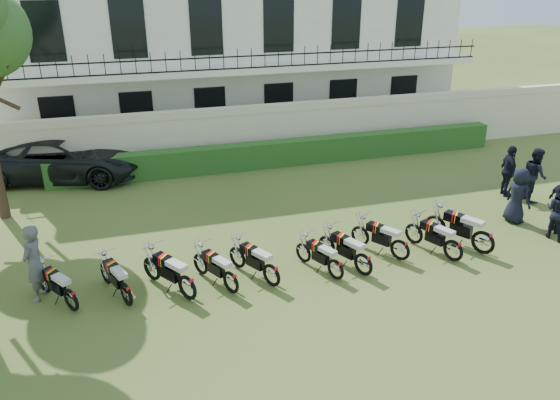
{
  "coord_description": "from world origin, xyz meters",
  "views": [
    {
      "loc": [
        -5.02,
        -12.52,
        7.4
      ],
      "look_at": [
        -0.9,
        1.58,
        1.03
      ],
      "focal_mm": 35.0,
      "sensor_mm": 36.0,
      "label": 1
    }
  ],
  "objects_px": {
    "officer_4": "(535,175)",
    "motorcycle_0": "(70,295)",
    "officer_5": "(509,171)",
    "motorcycle_9": "(484,237)",
    "officer_1": "(559,211)",
    "motorcycle_1": "(126,289)",
    "motorcycle_7": "(401,245)",
    "motorcycle_3": "(231,277)",
    "motorcycle_6": "(364,259)",
    "officer_3": "(518,196)",
    "motorcycle_8": "(454,246)",
    "motorcycle_5": "(336,265)",
    "motorcycle_2": "(187,282)",
    "inspector": "(34,263)",
    "motorcycle_4": "(271,270)",
    "suv": "(63,158)"
  },
  "relations": [
    {
      "from": "officer_4",
      "to": "motorcycle_0",
      "type": "bearing_deg",
      "value": 118.58
    },
    {
      "from": "officer_5",
      "to": "motorcycle_9",
      "type": "bearing_deg",
      "value": 151.07
    },
    {
      "from": "officer_1",
      "to": "motorcycle_1",
      "type": "bearing_deg",
      "value": 73.96
    },
    {
      "from": "motorcycle_7",
      "to": "officer_4",
      "type": "bearing_deg",
      "value": -10.86
    },
    {
      "from": "motorcycle_3",
      "to": "officer_1",
      "type": "distance_m",
      "value": 9.72
    },
    {
      "from": "motorcycle_6",
      "to": "officer_3",
      "type": "xyz_separation_m",
      "value": [
        5.86,
        1.65,
        0.4
      ]
    },
    {
      "from": "motorcycle_1",
      "to": "officer_4",
      "type": "relative_size",
      "value": 0.93
    },
    {
      "from": "motorcycle_8",
      "to": "motorcycle_5",
      "type": "bearing_deg",
      "value": 156.37
    },
    {
      "from": "motorcycle_2",
      "to": "officer_4",
      "type": "xyz_separation_m",
      "value": [
        12.0,
        2.79,
        0.42
      ]
    },
    {
      "from": "motorcycle_5",
      "to": "officer_3",
      "type": "height_order",
      "value": "officer_3"
    },
    {
      "from": "motorcycle_2",
      "to": "motorcycle_8",
      "type": "height_order",
      "value": "motorcycle_2"
    },
    {
      "from": "motorcycle_7",
      "to": "motorcycle_9",
      "type": "height_order",
      "value": "motorcycle_9"
    },
    {
      "from": "motorcycle_0",
      "to": "motorcycle_5",
      "type": "bearing_deg",
      "value": -37.81
    },
    {
      "from": "motorcycle_5",
      "to": "motorcycle_9",
      "type": "xyz_separation_m",
      "value": [
        4.38,
        0.1,
        0.1
      ]
    },
    {
      "from": "motorcycle_0",
      "to": "officer_4",
      "type": "distance_m",
      "value": 14.85
    },
    {
      "from": "motorcycle_8",
      "to": "motorcycle_9",
      "type": "relative_size",
      "value": 0.94
    },
    {
      "from": "inspector",
      "to": "motorcycle_6",
      "type": "bearing_deg",
      "value": 103.11
    },
    {
      "from": "motorcycle_6",
      "to": "motorcycle_8",
      "type": "distance_m",
      "value": 2.63
    },
    {
      "from": "motorcycle_9",
      "to": "inspector",
      "type": "xyz_separation_m",
      "value": [
        -11.5,
        1.13,
        0.42
      ]
    },
    {
      "from": "motorcycle_4",
      "to": "motorcycle_9",
      "type": "bearing_deg",
      "value": -29.51
    },
    {
      "from": "motorcycle_6",
      "to": "officer_5",
      "type": "xyz_separation_m",
      "value": [
        6.95,
        3.52,
        0.42
      ]
    },
    {
      "from": "motorcycle_0",
      "to": "motorcycle_2",
      "type": "distance_m",
      "value": 2.64
    },
    {
      "from": "motorcycle_1",
      "to": "motorcycle_9",
      "type": "relative_size",
      "value": 0.9
    },
    {
      "from": "suv",
      "to": "inspector",
      "type": "bearing_deg",
      "value": -166.29
    },
    {
      "from": "motorcycle_3",
      "to": "officer_5",
      "type": "relative_size",
      "value": 0.91
    },
    {
      "from": "motorcycle_2",
      "to": "motorcycle_3",
      "type": "distance_m",
      "value": 1.05
    },
    {
      "from": "motorcycle_1",
      "to": "motorcycle_9",
      "type": "distance_m",
      "value": 9.5
    },
    {
      "from": "motorcycle_9",
      "to": "officer_3",
      "type": "distance_m",
      "value": 2.73
    },
    {
      "from": "motorcycle_0",
      "to": "motorcycle_7",
      "type": "height_order",
      "value": "motorcycle_7"
    },
    {
      "from": "motorcycle_8",
      "to": "motorcycle_2",
      "type": "bearing_deg",
      "value": 155.45
    },
    {
      "from": "motorcycle_5",
      "to": "motorcycle_7",
      "type": "relative_size",
      "value": 0.98
    },
    {
      "from": "motorcycle_7",
      "to": "inspector",
      "type": "bearing_deg",
      "value": 142.29
    },
    {
      "from": "suv",
      "to": "inspector",
      "type": "height_order",
      "value": "inspector"
    },
    {
      "from": "motorcycle_6",
      "to": "motorcycle_7",
      "type": "xyz_separation_m",
      "value": [
        1.28,
        0.44,
        -0.01
      ]
    },
    {
      "from": "officer_3",
      "to": "officer_1",
      "type": "bearing_deg",
      "value": -172.73
    },
    {
      "from": "motorcycle_5",
      "to": "motorcycle_6",
      "type": "height_order",
      "value": "motorcycle_6"
    },
    {
      "from": "motorcycle_8",
      "to": "inspector",
      "type": "bearing_deg",
      "value": 149.91
    },
    {
      "from": "motorcycle_8",
      "to": "motorcycle_9",
      "type": "height_order",
      "value": "motorcycle_9"
    },
    {
      "from": "motorcycle_0",
      "to": "suv",
      "type": "relative_size",
      "value": 0.26
    },
    {
      "from": "motorcycle_3",
      "to": "suv",
      "type": "bearing_deg",
      "value": 87.33
    },
    {
      "from": "motorcycle_7",
      "to": "officer_3",
      "type": "distance_m",
      "value": 4.76
    },
    {
      "from": "motorcycle_5",
      "to": "motorcycle_7",
      "type": "height_order",
      "value": "motorcycle_7"
    },
    {
      "from": "motorcycle_0",
      "to": "motorcycle_3",
      "type": "relative_size",
      "value": 0.93
    },
    {
      "from": "motorcycle_9",
      "to": "motorcycle_0",
      "type": "bearing_deg",
      "value": 148.31
    },
    {
      "from": "motorcycle_6",
      "to": "motorcycle_9",
      "type": "xyz_separation_m",
      "value": [
        3.63,
        0.12,
        0.06
      ]
    },
    {
      "from": "motorcycle_2",
      "to": "motorcycle_3",
      "type": "bearing_deg",
      "value": -33.42
    },
    {
      "from": "motorcycle_0",
      "to": "inspector",
      "type": "distance_m",
      "value": 1.23
    },
    {
      "from": "motorcycle_0",
      "to": "motorcycle_5",
      "type": "xyz_separation_m",
      "value": [
        6.35,
        -0.42,
        -0.01
      ]
    },
    {
      "from": "motorcycle_4",
      "to": "motorcycle_6",
      "type": "distance_m",
      "value": 2.4
    },
    {
      "from": "motorcycle_0",
      "to": "motorcycle_6",
      "type": "relative_size",
      "value": 0.86
    }
  ]
}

